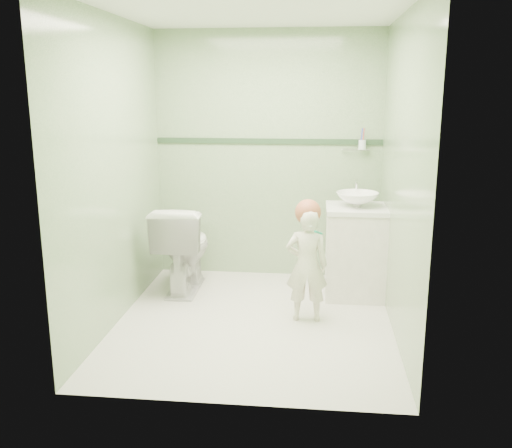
# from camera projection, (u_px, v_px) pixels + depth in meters

# --- Properties ---
(ground) EXTENTS (2.50, 2.50, 0.00)m
(ground) POSITION_uv_depth(u_px,v_px,m) (254.00, 321.00, 4.59)
(ground) COLOR silver
(ground) RESTS_ON ground
(room_shell) EXTENTS (2.50, 2.54, 2.40)m
(room_shell) POSITION_uv_depth(u_px,v_px,m) (254.00, 175.00, 4.31)
(room_shell) COLOR #83A877
(room_shell) RESTS_ON ground
(trim_stripe) EXTENTS (2.20, 0.02, 0.05)m
(trim_stripe) POSITION_uv_depth(u_px,v_px,m) (268.00, 141.00, 5.47)
(trim_stripe) COLOR #29442A
(trim_stripe) RESTS_ON room_shell
(vanity) EXTENTS (0.52, 0.50, 0.80)m
(vanity) POSITION_uv_depth(u_px,v_px,m) (355.00, 253.00, 5.08)
(vanity) COLOR silver
(vanity) RESTS_ON ground
(counter) EXTENTS (0.54, 0.52, 0.04)m
(counter) POSITION_uv_depth(u_px,v_px,m) (357.00, 209.00, 4.99)
(counter) COLOR white
(counter) RESTS_ON vanity
(basin) EXTENTS (0.37, 0.37, 0.13)m
(basin) POSITION_uv_depth(u_px,v_px,m) (357.00, 199.00, 4.97)
(basin) COLOR white
(basin) RESTS_ON counter
(faucet) EXTENTS (0.03, 0.13, 0.18)m
(faucet) POSITION_uv_depth(u_px,v_px,m) (356.00, 187.00, 5.13)
(faucet) COLOR silver
(faucet) RESTS_ON counter
(cup_holder) EXTENTS (0.26, 0.07, 0.21)m
(cup_holder) POSITION_uv_depth(u_px,v_px,m) (361.00, 145.00, 5.33)
(cup_holder) COLOR silver
(cup_holder) RESTS_ON room_shell
(toilet) EXTENTS (0.47, 0.81, 0.82)m
(toilet) POSITION_uv_depth(u_px,v_px,m) (183.00, 247.00, 5.24)
(toilet) COLOR white
(toilet) RESTS_ON ground
(toddler) EXTENTS (0.35, 0.24, 0.93)m
(toddler) POSITION_uv_depth(u_px,v_px,m) (307.00, 265.00, 4.52)
(toddler) COLOR beige
(toddler) RESTS_ON ground
(hair_cap) EXTENTS (0.21, 0.21, 0.21)m
(hair_cap) POSITION_uv_depth(u_px,v_px,m) (308.00, 212.00, 4.44)
(hair_cap) COLOR #A85A3A
(hair_cap) RESTS_ON toddler
(teal_toothbrush) EXTENTS (0.11, 0.13, 0.08)m
(teal_toothbrush) POSITION_uv_depth(u_px,v_px,m) (318.00, 232.00, 4.32)
(teal_toothbrush) COLOR #0D906A
(teal_toothbrush) RESTS_ON toddler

